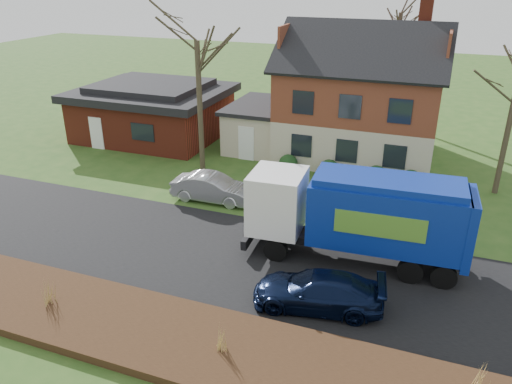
% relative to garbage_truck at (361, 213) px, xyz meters
% --- Properties ---
extents(ground, '(120.00, 120.00, 0.00)m').
position_rel_garbage_truck_xyz_m(ground, '(-4.25, -1.54, -2.12)').
color(ground, '#2A4F1A').
rests_on(ground, ground).
extents(road, '(80.00, 7.00, 0.02)m').
position_rel_garbage_truck_xyz_m(road, '(-4.25, -1.54, -2.11)').
color(road, black).
rests_on(road, ground).
extents(mulch_verge, '(80.00, 3.50, 0.30)m').
position_rel_garbage_truck_xyz_m(mulch_verge, '(-4.25, -6.84, -1.97)').
color(mulch_verge, black).
rests_on(mulch_verge, ground).
extents(main_house, '(12.95, 8.95, 9.26)m').
position_rel_garbage_truck_xyz_m(main_house, '(-2.76, 12.37, 1.91)').
color(main_house, beige).
rests_on(main_house, ground).
extents(ranch_house, '(9.80, 8.20, 3.70)m').
position_rel_garbage_truck_xyz_m(ranch_house, '(-16.25, 11.46, -0.31)').
color(ranch_house, maroon).
rests_on(ranch_house, ground).
extents(garbage_truck, '(8.71, 2.78, 3.68)m').
position_rel_garbage_truck_xyz_m(garbage_truck, '(0.00, 0.00, 0.00)').
color(garbage_truck, black).
rests_on(garbage_truck, ground).
extents(silver_sedan, '(4.19, 1.58, 1.37)m').
position_rel_garbage_truck_xyz_m(silver_sedan, '(-7.86, 3.13, -1.44)').
color(silver_sedan, '#A4A7AB').
rests_on(silver_sedan, ground).
extents(navy_wagon, '(4.71, 2.51, 1.30)m').
position_rel_garbage_truck_xyz_m(navy_wagon, '(-0.76, -3.51, -1.47)').
color(navy_wagon, black).
rests_on(navy_wagon, ground).
extents(tree_front_west, '(3.41, 3.41, 10.12)m').
position_rel_garbage_truck_xyz_m(tree_front_west, '(-10.28, 6.87, 6.22)').
color(tree_front_west, '#423928').
rests_on(tree_front_west, ground).
extents(grass_clump_west, '(0.37, 0.30, 0.97)m').
position_rel_garbage_truck_xyz_m(grass_clump_west, '(-9.24, -6.96, -1.34)').
color(grass_clump_west, '#A28647').
rests_on(grass_clump_west, mulch_verge).
extents(grass_clump_mid, '(0.33, 0.28, 0.93)m').
position_rel_garbage_truck_xyz_m(grass_clump_mid, '(-2.79, -7.01, -1.36)').
color(grass_clump_mid, tan).
rests_on(grass_clump_mid, mulch_verge).
extents(grass_clump_east, '(0.35, 0.29, 0.87)m').
position_rel_garbage_truck_xyz_m(grass_clump_east, '(4.33, -5.95, -1.39)').
color(grass_clump_east, tan).
rests_on(grass_clump_east, mulch_verge).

